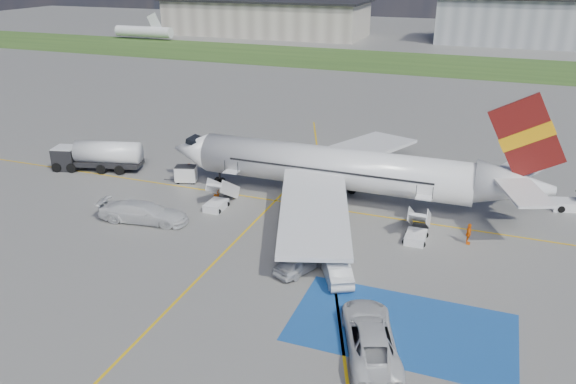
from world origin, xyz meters
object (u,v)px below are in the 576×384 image
Objects in this scene: van_white_a at (370,332)px; van_white_b at (143,209)px; car_silver_a at (299,262)px; fuel_tanker at (98,158)px; gpu_cart at (186,175)px; car_silver_b at (336,269)px; airliner at (347,169)px.

van_white_a is 25.07m from van_white_b.
van_white_a is (6.95, -7.04, 0.42)m from car_silver_a.
fuel_tanker is 15.49m from van_white_b.
fuel_tanker is 1.64× the size of van_white_b.
fuel_tanker reaches higher than van_white_a.
fuel_tanker is 40.28m from van_white_a.
van_white_a is at bearing 158.14° from car_silver_a.
gpu_cart is at bearing -13.68° from car_silver_a.
van_white_b is at bearing -51.94° from fuel_tanker.
fuel_tanker is at bearing -50.29° from car_silver_b.
gpu_cart is 9.77m from van_white_b.
gpu_cart is 21.52m from car_silver_a.
fuel_tanker is at bearing 163.61° from gpu_cart.
van_white_a reaches higher than car_silver_a.
car_silver_b is at bearing -50.02° from gpu_cart.
fuel_tanker reaches higher than car_silver_a.
airliner reaches higher than gpu_cart.
fuel_tanker is (-27.97, -0.82, -2.00)m from airliner.
car_silver_a is (0.08, -13.73, -2.64)m from airliner.
car_silver_a is at bearing -28.22° from car_silver_b.
car_silver_a is (17.14, -13.01, -0.06)m from gpu_cart.
van_white_a is at bearing -56.68° from gpu_cart.
airliner is 13.98m from car_silver_a.
airliner reaches higher than van_white_a.
van_white_b is at bearing 11.68° from car_silver_a.
gpu_cart is 31.34m from van_white_a.
van_white_b is (-18.73, 3.36, 0.39)m from car_silver_b.
airliner is 22.04m from van_white_a.
car_silver_a is at bearing -38.44° from fuel_tanker.
gpu_cart is (-17.06, -0.72, -2.58)m from airliner.
gpu_cart is at bearing -0.24° from van_white_b.
van_white_a reaches higher than gpu_cart.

